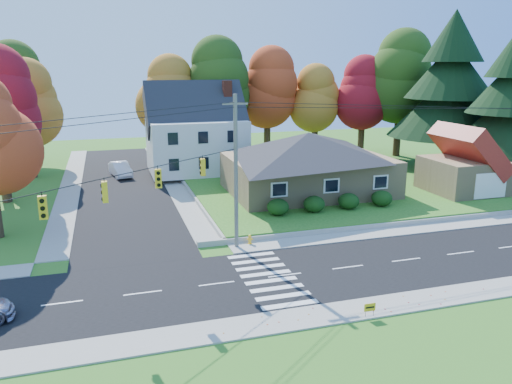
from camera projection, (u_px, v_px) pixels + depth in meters
ground at (285, 275)px, 28.61m from camera, size 120.00×120.00×0.00m
road_main at (285, 275)px, 28.61m from camera, size 90.00×8.00×0.02m
road_cross at (123, 184)px, 50.48m from camera, size 8.00×44.00×0.02m
sidewalk_north at (259, 245)px, 33.24m from camera, size 90.00×2.00×0.08m
sidewalk_south at (320, 315)px, 23.97m from camera, size 90.00×2.00×0.08m
lawn at (333, 179)px, 51.67m from camera, size 30.00×30.00×0.50m
ranch_house at (308, 162)px, 44.89m from camera, size 14.60×10.60×5.40m
colonial_house at (196, 133)px, 53.46m from camera, size 10.40×8.40×9.60m
garage at (468, 166)px, 45.20m from camera, size 7.30×6.30×4.60m
hedge_row at (332, 202)px, 39.52m from camera, size 10.70×1.70×1.27m
traffic_infrastructure at (276, 183)px, 28.55m from camera, size 38.10×10.66×10.00m
tree_lot_0 at (169, 95)px, 57.53m from camera, size 6.72×6.72×12.51m
tree_lot_1 at (221, 84)px, 57.96m from camera, size 7.84×7.84×14.60m
tree_lot_2 at (267, 88)px, 60.73m from camera, size 7.28×7.28×13.56m
tree_lot_3 at (316, 99)px, 61.81m from camera, size 6.16×6.16×11.47m
tree_lot_4 at (363, 93)px, 62.40m from camera, size 6.72×6.72×12.51m
tree_lot_5 at (401, 77)px, 61.18m from camera, size 8.40×8.40×15.64m
conifer_east_a at (450, 87)px, 54.26m from camera, size 12.80×12.80×16.96m
conifer_east_b at (512, 102)px, 47.40m from camera, size 11.20×11.20×14.84m
tree_west_2 at (26, 104)px, 51.59m from camera, size 6.72×6.72×12.51m
tree_west_3 at (15, 88)px, 58.13m from camera, size 7.84×7.84×14.60m
white_car at (120, 169)px, 53.73m from camera, size 2.53×4.95×1.55m
fire_hydrant at (250, 240)px, 33.42m from camera, size 0.41×0.32×0.72m
yard_sign at (370, 308)px, 23.71m from camera, size 0.59×0.04×0.74m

